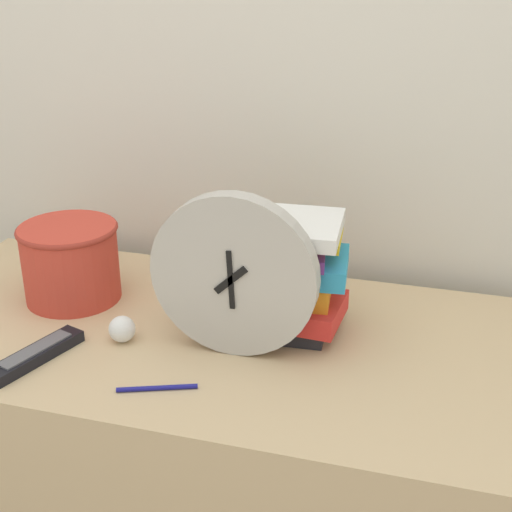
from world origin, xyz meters
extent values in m
cube|color=silver|center=(0.00, 0.67, 1.20)|extent=(6.00, 0.04, 2.40)
cube|color=tan|center=(0.00, 0.30, 0.36)|extent=(1.23, 0.60, 0.72)
cylinder|color=#B7B2A8|center=(0.07, 0.25, 0.86)|extent=(0.29, 0.03, 0.29)
cylinder|color=white|center=(0.07, 0.24, 0.86)|extent=(0.26, 0.01, 0.26)
cube|color=black|center=(0.07, 0.23, 0.86)|extent=(0.06, 0.01, 0.06)
cube|color=black|center=(0.07, 0.23, 0.86)|extent=(0.01, 0.01, 0.11)
cylinder|color=black|center=(0.07, 0.23, 0.86)|extent=(0.01, 0.00, 0.01)
cube|color=#232328|center=(0.12, 0.37, 0.73)|extent=(0.20, 0.18, 0.03)
cube|color=red|center=(0.13, 0.35, 0.77)|extent=(0.24, 0.15, 0.04)
cube|color=orange|center=(0.12, 0.37, 0.81)|extent=(0.21, 0.17, 0.04)
cube|color=#2D9ED1|center=(0.13, 0.36, 0.85)|extent=(0.24, 0.16, 0.04)
cube|color=#7A3899|center=(0.11, 0.36, 0.88)|extent=(0.21, 0.19, 0.02)
cube|color=yellow|center=(0.13, 0.38, 0.90)|extent=(0.22, 0.14, 0.02)
cube|color=white|center=(0.13, 0.35, 0.92)|extent=(0.23, 0.18, 0.03)
cylinder|color=#C63D2D|center=(-0.30, 0.36, 0.80)|extent=(0.19, 0.19, 0.16)
torus|color=#9F3024|center=(-0.30, 0.36, 0.87)|extent=(0.20, 0.20, 0.01)
cube|color=black|center=(-0.25, 0.13, 0.73)|extent=(0.10, 0.19, 0.02)
cube|color=#59595E|center=(-0.25, 0.13, 0.74)|extent=(0.07, 0.14, 0.00)
sphere|color=white|center=(-0.13, 0.23, 0.74)|extent=(0.05, 0.05, 0.05)
cylinder|color=navy|center=(-0.01, 0.10, 0.72)|extent=(0.12, 0.05, 0.01)
camera|label=1|loc=(0.40, -0.78, 1.38)|focal=50.00mm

